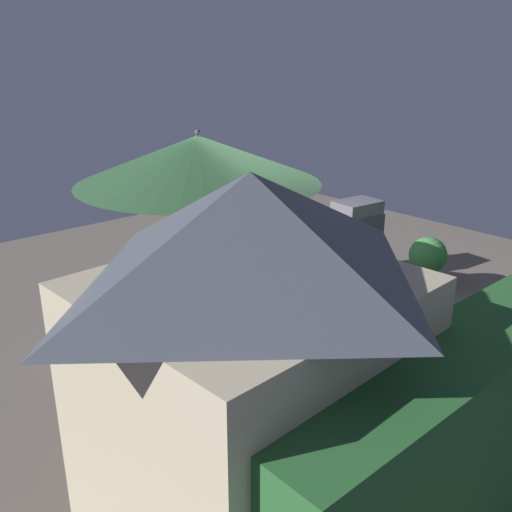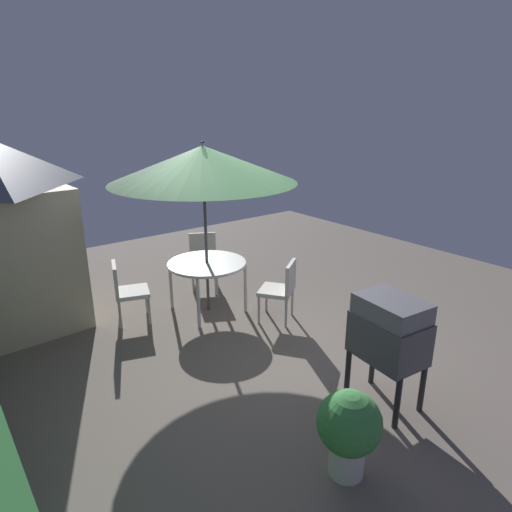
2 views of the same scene
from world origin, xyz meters
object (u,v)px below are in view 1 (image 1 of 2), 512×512
(patio_table, at_px, (203,290))
(potted_plant_by_shed, at_px, (428,259))
(patio_umbrella, at_px, (198,159))
(chair_toward_hedge, at_px, (230,270))
(bbq_grill, at_px, (356,224))
(chair_near_shed, at_px, (110,314))
(garden_shed, at_px, (251,370))
(chair_far_side, at_px, (241,352))

(patio_table, distance_m, potted_plant_by_shed, 3.55)
(patio_umbrella, relative_size, chair_toward_hedge, 2.93)
(bbq_grill, xyz_separation_m, chair_toward_hedge, (2.11, -0.43, -0.33))
(bbq_grill, relative_size, chair_toward_hedge, 1.33)
(potted_plant_by_shed, bearing_deg, patio_umbrella, -12.84)
(patio_table, relative_size, patio_umbrella, 0.44)
(chair_near_shed, bearing_deg, patio_table, 151.97)
(chair_toward_hedge, bearing_deg, patio_umbrella, 35.04)
(chair_near_shed, relative_size, chair_toward_hedge, 1.00)
(garden_shed, xyz_separation_m, patio_table, (-1.42, -2.46, -0.64))
(patio_table, bearing_deg, chair_far_side, 71.43)
(patio_table, bearing_deg, garden_shed, 60.09)
(patio_table, distance_m, patio_umbrella, 1.50)
(garden_shed, xyz_separation_m, chair_far_side, (-1.04, -1.33, -0.83))
(patio_umbrella, bearing_deg, bbq_grill, -175.60)
(patio_table, relative_size, chair_near_shed, 1.30)
(patio_umbrella, bearing_deg, chair_far_side, 71.43)
(patio_table, height_order, patio_umbrella, patio_umbrella)
(garden_shed, height_order, chair_far_side, garden_shed)
(patio_table, height_order, potted_plant_by_shed, potted_plant_by_shed)
(potted_plant_by_shed, bearing_deg, garden_shed, 18.98)
(garden_shed, relative_size, patio_umbrella, 1.00)
(patio_umbrella, bearing_deg, chair_near_shed, -28.03)
(patio_table, xyz_separation_m, bbq_grill, (-3.06, -0.24, 0.14))
(chair_far_side, relative_size, potted_plant_by_shed, 1.14)
(patio_table, xyz_separation_m, chair_toward_hedge, (-0.95, -0.66, -0.19))
(potted_plant_by_shed, bearing_deg, bbq_grill, -68.86)
(chair_toward_hedge, distance_m, potted_plant_by_shed, 2.90)
(chair_far_side, relative_size, chair_toward_hedge, 1.00)
(patio_umbrella, bearing_deg, garden_shed, 60.09)
(bbq_grill, bearing_deg, garden_shed, 31.09)
(chair_near_shed, bearing_deg, potted_plant_by_shed, 163.68)
(bbq_grill, bearing_deg, potted_plant_by_shed, 111.14)
(patio_table, relative_size, chair_far_side, 1.30)
(chair_near_shed, bearing_deg, bbq_grill, 176.24)
(garden_shed, height_order, bbq_grill, garden_shed)
(bbq_grill, height_order, chair_near_shed, bbq_grill)
(garden_shed, distance_m, chair_far_side, 1.88)
(patio_table, relative_size, chair_toward_hedge, 1.30)
(potted_plant_by_shed, bearing_deg, chair_toward_hedge, -30.04)
(bbq_grill, xyz_separation_m, potted_plant_by_shed, (-0.40, 1.02, -0.38))
(chair_near_shed, bearing_deg, patio_umbrella, 151.97)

